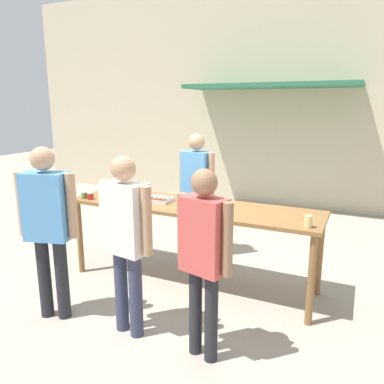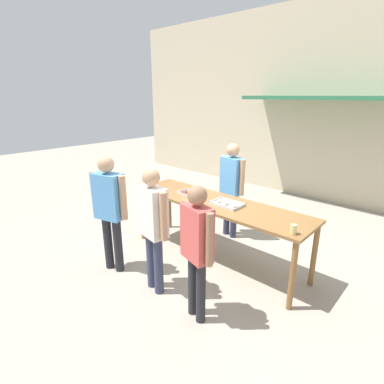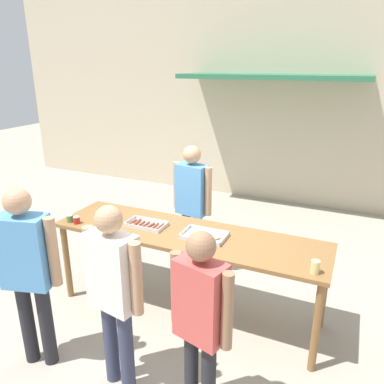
% 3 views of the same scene
% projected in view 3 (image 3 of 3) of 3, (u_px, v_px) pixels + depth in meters
% --- Properties ---
extents(ground_plane, '(24.00, 24.00, 0.00)m').
position_uv_depth(ground_plane, '(188.00, 310.00, 4.20)').
color(ground_plane, '#A39989').
extents(building_facade_back, '(12.00, 1.11, 4.50)m').
position_uv_depth(building_facade_back, '(278.00, 84.00, 6.89)').
color(building_facade_back, beige).
rests_on(building_facade_back, ground).
extents(serving_table, '(2.89, 0.78, 0.95)m').
position_uv_depth(serving_table, '(187.00, 241.00, 3.92)').
color(serving_table, brown).
rests_on(serving_table, ground).
extents(food_tray_sausages, '(0.43, 0.25, 0.04)m').
position_uv_depth(food_tray_sausages, '(147.00, 225.00, 4.05)').
color(food_tray_sausages, silver).
rests_on(food_tray_sausages, serving_table).
extents(food_tray_buns, '(0.45, 0.30, 0.06)m').
position_uv_depth(food_tray_buns, '(205.00, 236.00, 3.79)').
color(food_tray_buns, silver).
rests_on(food_tray_buns, serving_table).
extents(condiment_jar_mustard, '(0.07, 0.07, 0.08)m').
position_uv_depth(condiment_jar_mustard, '(70.00, 218.00, 4.15)').
color(condiment_jar_mustard, '#567A38').
rests_on(condiment_jar_mustard, serving_table).
extents(condiment_jar_ketchup, '(0.07, 0.07, 0.08)m').
position_uv_depth(condiment_jar_ketchup, '(77.00, 220.00, 4.11)').
color(condiment_jar_ketchup, '#B22319').
rests_on(condiment_jar_ketchup, serving_table).
extents(beer_cup, '(0.08, 0.08, 0.12)m').
position_uv_depth(beer_cup, '(315.00, 267.00, 3.13)').
color(beer_cup, '#DBC67A').
rests_on(beer_cup, serving_table).
extents(person_server_behind_table, '(0.55, 0.27, 1.68)m').
position_uv_depth(person_server_behind_table, '(192.00, 198.00, 4.70)').
color(person_server_behind_table, '#333851').
rests_on(person_server_behind_table, ground).
extents(person_customer_holding_hotdog, '(0.58, 0.33, 1.69)m').
position_uv_depth(person_customer_holding_hotdog, '(27.00, 264.00, 3.16)').
color(person_customer_holding_hotdog, '#232328').
rests_on(person_customer_holding_hotdog, ground).
extents(person_customer_with_cup, '(0.51, 0.28, 1.59)m').
position_uv_depth(person_customer_with_cup, '(200.00, 314.00, 2.62)').
color(person_customer_with_cup, '#232328').
rests_on(person_customer_with_cup, ground).
extents(person_customer_waiting_in_line, '(0.57, 0.28, 1.64)m').
position_uv_depth(person_customer_waiting_in_line, '(114.00, 285.00, 2.93)').
color(person_customer_waiting_in_line, '#333851').
rests_on(person_customer_waiting_in_line, ground).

